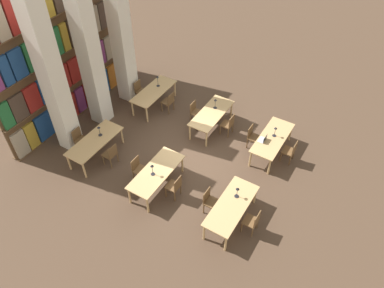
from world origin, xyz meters
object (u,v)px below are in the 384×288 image
at_px(reading_table_4, 95,142).
at_px(chair_4, 175,186).
at_px(reading_table_0, 231,207).
at_px(reading_table_5, 154,92).
at_px(desk_lamp_1, 275,130).
at_px(chair_0, 253,221).
at_px(reading_table_2, 156,173).
at_px(reading_table_3, 212,114).
at_px(chair_6, 228,124).
at_px(chair_11, 140,90).
at_px(chair_2, 290,151).
at_px(desk_lamp_0, 237,191).
at_px(pillar_left, 51,76).
at_px(reading_table_1, 272,139).
at_px(chair_3, 253,136).
at_px(chair_8, 111,154).
at_px(desk_lamp_4, 99,129).
at_px(chair_5, 139,169).
at_px(chair_9, 80,139).
at_px(chair_10, 169,101).
at_px(desk_lamp_3, 215,102).
at_px(laptop, 263,139).
at_px(desk_lamp_2, 152,168).
at_px(chair_1, 210,201).
at_px(desk_lamp_5, 158,79).
at_px(pillar_center, 89,52).
at_px(pillar_right, 120,31).

bearing_deg(reading_table_4, chair_4, -91.28).
xyz_separation_m(reading_table_0, chair_4, (-0.10, 1.95, -0.18)).
bearing_deg(reading_table_5, desk_lamp_1, -89.66).
height_order(chair_0, reading_table_2, chair_0).
bearing_deg(chair_4, reading_table_5, 43.28).
distance_m(reading_table_3, reading_table_4, 4.40).
xyz_separation_m(chair_6, chair_11, (-0.01, 4.11, 0.00)).
relative_size(chair_2, chair_11, 1.00).
distance_m(desk_lamp_0, reading_table_4, 5.33).
xyz_separation_m(pillar_left, reading_table_0, (0.06, -6.57, -2.33)).
height_order(reading_table_1, chair_3, chair_3).
relative_size(desk_lamp_0, chair_3, 0.45).
xyz_separation_m(chair_8, desk_lamp_4, (0.35, 0.72, 0.54)).
relative_size(reading_table_2, chair_11, 2.40).
relative_size(chair_0, chair_5, 1.00).
xyz_separation_m(desk_lamp_1, chair_9, (-3.51, 5.96, -0.53)).
xyz_separation_m(chair_0, chair_10, (3.45, 5.27, 0.00)).
xyz_separation_m(desk_lamp_3, desk_lamp_4, (-3.45, 2.71, -0.01)).
relative_size(reading_table_1, chair_11, 2.40).
bearing_deg(laptop, pillar_left, -63.60).
height_order(desk_lamp_0, desk_lamp_2, desk_lamp_2).
distance_m(pillar_left, chair_1, 6.37).
distance_m(reading_table_2, chair_9, 3.38).
xyz_separation_m(reading_table_1, chair_4, (-3.45, 1.85, -0.18)).
xyz_separation_m(chair_6, desk_lamp_4, (-3.15, 3.46, 0.54)).
bearing_deg(chair_5, reading_table_1, 136.46).
distance_m(desk_lamp_0, chair_5, 3.44).
distance_m(chair_3, chair_6, 1.07).
distance_m(desk_lamp_0, chair_9, 6.06).
relative_size(desk_lamp_1, laptop, 1.27).
relative_size(chair_3, desk_lamp_5, 1.84).
bearing_deg(chair_6, pillar_left, 126.74).
bearing_deg(chair_4, chair_8, 89.05).
distance_m(chair_10, desk_lamp_5, 1.02).
height_order(pillar_center, desk_lamp_0, pillar_center).
relative_size(chair_5, desk_lamp_5, 1.84).
xyz_separation_m(desk_lamp_1, laptop, (-0.42, 0.25, -0.23)).
bearing_deg(laptop, reading_table_5, -94.56).
bearing_deg(chair_2, desk_lamp_2, 137.00).
distance_m(reading_table_1, chair_3, 0.74).
distance_m(pillar_right, desk_lamp_4, 3.87).
bearing_deg(desk_lamp_2, reading_table_0, -85.17).
bearing_deg(reading_table_3, reading_table_1, -91.60).
distance_m(chair_2, chair_5, 5.25).
height_order(reading_table_2, chair_9, chair_9).
xyz_separation_m(desk_lamp_2, desk_lamp_4, (0.52, 2.65, -0.01)).
bearing_deg(reading_table_3, chair_2, -92.06).
xyz_separation_m(reading_table_0, chair_8, (-0.05, 4.61, -0.18)).
xyz_separation_m(reading_table_3, chair_10, (0.01, 1.96, -0.18)).
xyz_separation_m(pillar_center, chair_9, (-1.71, -0.52, -2.51)).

